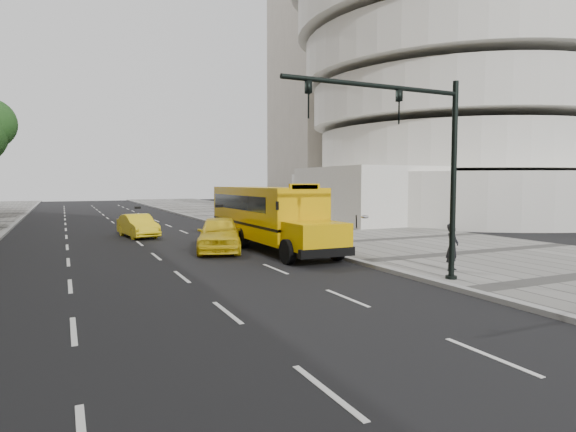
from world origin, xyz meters
name	(u,v)px	position (x,y,z in m)	size (l,w,h in m)	color
ground	(179,255)	(0.00, 0.00, 0.00)	(140.00, 140.00, 0.00)	black
sidewalk_museum	(397,240)	(12.00, 0.00, 0.07)	(12.00, 140.00, 0.15)	gray
curb_museum	(299,246)	(6.00, 0.00, 0.07)	(0.30, 140.00, 0.15)	gray
guggenheim	(422,82)	(29.37, 18.51, 13.58)	(33.20, 42.20, 35.00)	white
school_bus	(266,212)	(4.50, 0.66, 1.76)	(2.96, 11.56, 3.19)	#DBA405
taxi_near	(219,234)	(2.00, 0.41, 0.83)	(1.95, 4.86, 1.65)	yellow
taxi_far	(138,226)	(-0.64, 8.11, 0.68)	(1.44, 4.12, 1.36)	yellow
pedestrian	(452,247)	(7.70, -8.63, 0.98)	(0.60, 0.40, 1.66)	black
traffic_signal	(419,154)	(5.19, -9.74, 4.09)	(6.18, 0.36, 6.40)	black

